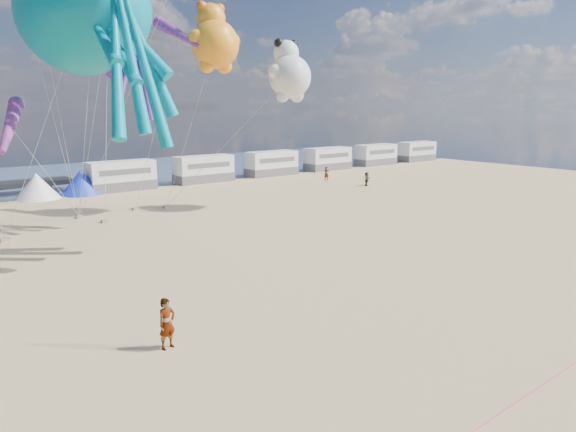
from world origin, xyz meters
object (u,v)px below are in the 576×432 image
object	(u,v)px
beachgoer_5	(327,174)
sandbag_c	(166,207)
motorhome_5	(417,151)
sandbag_e	(79,217)
windsock_right	(10,126)
sandbag_b	(105,221)
beachgoer_4	(367,179)
kite_panda	(290,77)
kite_octopus_purple	(108,43)
tent_blue	(81,182)
motorhome_0	(121,176)
motorhome_2	(271,163)
sandbag_d	(136,209)
kite_teddy_orange	(215,44)
motorhome_4	(376,155)
tent_white	(37,186)
motorhome_3	(328,159)
kite_octopus_teal	(83,11)
standing_person	(167,323)
windsock_mid	(178,34)
sandbag_a	(5,239)
motorhome_1	(204,169)

from	to	relation	value
beachgoer_5	sandbag_c	world-z (taller)	beachgoer_5
beachgoer_5	sandbag_c	distance (m)	21.96
motorhome_5	sandbag_c	xyz separation A→B (m)	(-48.03, -11.56, -1.39)
sandbag_e	windsock_right	bearing A→B (deg)	-124.15
motorhome_5	sandbag_b	size ratio (longest dim) A/B	13.20
motorhome_5	beachgoer_4	distance (m)	28.84
sandbag_b	kite_panda	world-z (taller)	kite_panda
kite_octopus_purple	tent_blue	bearing A→B (deg)	102.52
motorhome_0	motorhome_2	xyz separation A→B (m)	(19.00, 0.00, 0.00)
sandbag_d	kite_teddy_orange	world-z (taller)	kite_teddy_orange
motorhome_4	tent_white	world-z (taller)	motorhome_4
motorhome_0	motorhome_3	distance (m)	28.50
sandbag_d	kite_octopus_teal	world-z (taller)	kite_octopus_teal
kite_octopus_purple	tent_white	bearing A→B (deg)	121.45
beachgoer_5	sandbag_d	distance (m)	24.24
motorhome_5	standing_person	xyz separation A→B (m)	(-59.18, -35.55, -0.57)
motorhome_0	standing_person	world-z (taller)	motorhome_0
motorhome_3	windsock_mid	distance (m)	33.70
kite_panda	kite_octopus_teal	bearing A→B (deg)	154.01
motorhome_0	windsock_right	bearing A→B (deg)	-124.12
tent_white	windsock_right	distance (m)	20.88
kite_octopus_purple	sandbag_b	bearing A→B (deg)	-116.32
motorhome_5	motorhome_3	bearing A→B (deg)	180.00
beachgoer_5	sandbag_b	world-z (taller)	beachgoer_5
windsock_mid	sandbag_c	bearing A→B (deg)	96.80
tent_white	sandbag_b	xyz separation A→B (m)	(1.46, -13.91, -1.09)
motorhome_4	kite_octopus_teal	world-z (taller)	kite_octopus_teal
tent_blue	beachgoer_5	bearing A→B (deg)	-17.40
motorhome_0	tent_white	world-z (taller)	motorhome_0
sandbag_a	windsock_right	bearing A→B (deg)	-85.48
sandbag_a	kite_octopus_teal	size ratio (longest dim) A/B	0.03
standing_person	kite_teddy_orange	xyz separation A→B (m)	(14.19, 20.33, 12.19)
beachgoer_4	kite_octopus_purple	xyz separation A→B (m)	(-26.64, 1.53, 12.26)
motorhome_3	kite_octopus_teal	size ratio (longest dim) A/B	0.45
motorhome_1	standing_person	size ratio (longest dim) A/B	3.55
motorhome_0	beachgoer_5	world-z (taller)	motorhome_0
kite_teddy_orange	beachgoer_4	bearing A→B (deg)	23.72
motorhome_2	kite_octopus_purple	xyz separation A→B (m)	(-23.68, -11.85, 11.50)
tent_white	sandbag_c	xyz separation A→B (m)	(7.47, -11.56, -1.09)
windsock_mid	standing_person	bearing A→B (deg)	-132.77
tent_white	standing_person	distance (m)	35.74
sandbag_c	sandbag_e	world-z (taller)	same
motorhome_5	sandbag_c	bearing A→B (deg)	-166.47
motorhome_3	motorhome_5	xyz separation A→B (m)	(19.00, 0.00, 0.00)
motorhome_4	standing_person	size ratio (longest dim) A/B	3.55
sandbag_b	windsock_right	xyz separation A→B (m)	(-6.54, -5.39, 7.23)
tent_blue	windsock_right	bearing A→B (deg)	-115.19
beachgoer_5	kite_teddy_orange	bearing A→B (deg)	-143.17
standing_person	kite_panda	size ratio (longest dim) A/B	0.31
beachgoer_5	kite_panda	xyz separation A→B (m)	(-13.08, -9.71, 9.96)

